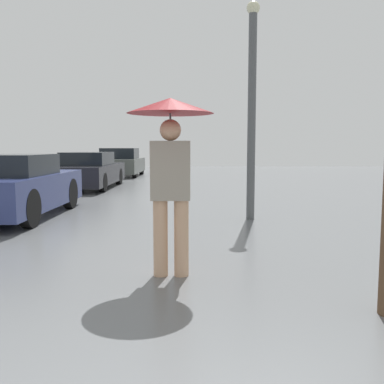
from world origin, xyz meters
TOP-DOWN VIEW (x-y plane):
  - pedestrian at (0.13, 3.66)m, footprint 0.92×0.92m
  - parked_car_second at (-3.21, 7.54)m, footprint 1.66×3.84m
  - parked_car_third at (-3.22, 13.61)m, footprint 1.65×4.48m
  - parked_car_farthest at (-3.20, 19.59)m, footprint 1.86×3.94m
  - street_lamp at (1.46, 7.35)m, footprint 0.25×0.25m

SIDE VIEW (x-z plane):
  - parked_car_third at x=-3.22m, z-range -0.03..1.18m
  - parked_car_second at x=-3.21m, z-range -0.02..1.22m
  - parked_car_farthest at x=-3.20m, z-range -0.04..1.29m
  - pedestrian at x=0.13m, z-range 0.46..2.36m
  - street_lamp at x=1.46m, z-range 0.18..4.26m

